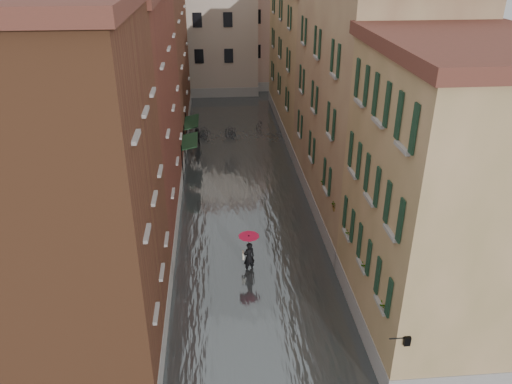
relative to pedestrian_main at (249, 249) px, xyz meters
name	(u,v)px	position (x,y,z in m)	size (l,w,h in m)	color
ground	(259,303)	(0.26, -2.49, -1.29)	(120.00, 120.00, 0.00)	#5C5C5E
floodwater	(241,180)	(0.26, 10.51, -1.19)	(10.00, 60.00, 0.20)	#494F50
building_left_near	(67,204)	(-6.74, -4.49, 5.21)	(6.00, 8.00, 13.00)	brown
building_left_mid	(118,115)	(-6.74, 6.51, 4.96)	(6.00, 14.00, 12.50)	brown
building_left_far	(146,49)	(-6.74, 21.51, 5.71)	(6.00, 16.00, 14.00)	brown
building_right_near	(447,206)	(7.26, -4.49, 4.46)	(6.00, 8.00, 11.50)	olive
building_right_mid	(366,104)	(7.26, 6.51, 5.21)	(6.00, 14.00, 13.00)	tan
building_right_far	(315,62)	(7.26, 21.51, 4.46)	(6.00, 16.00, 11.50)	olive
building_end_cream	(199,29)	(-2.74, 35.51, 5.21)	(12.00, 9.00, 13.00)	#B3A08E
building_end_pink	(279,30)	(6.26, 37.51, 4.71)	(10.00, 9.00, 12.00)	tan
awning_near	(189,142)	(-3.23, 11.99, 1.18)	(1.09, 2.98, 2.80)	black
awning_far	(191,123)	(-3.23, 16.12, 1.18)	(1.09, 3.15, 2.80)	black
wall_lantern	(406,340)	(4.59, -8.49, 1.72)	(0.71, 0.22, 0.35)	black
window_planters	(351,228)	(4.38, -2.02, 2.22)	(0.59, 11.06, 0.84)	brown
pedestrian_main	(249,249)	(0.00, 0.00, 0.00)	(1.03, 1.03, 2.06)	black
pedestrian_far	(198,138)	(-2.82, 17.27, -0.49)	(0.78, 0.60, 1.60)	black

